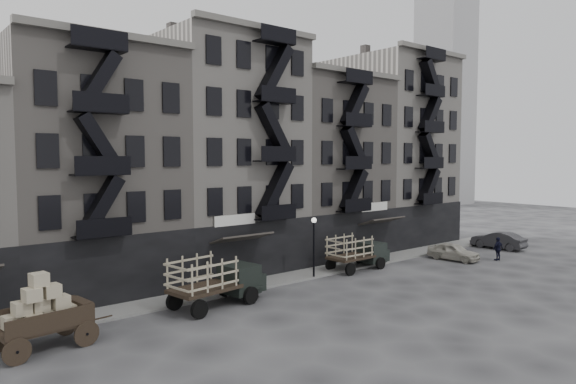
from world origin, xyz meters
TOP-DOWN VIEW (x-y plane):
  - ground at (0.00, 0.00)m, footprint 140.00×140.00m
  - sidewalk at (0.00, 3.75)m, footprint 55.00×2.50m
  - building_midwest at (-10.00, 9.83)m, footprint 10.00×11.35m
  - building_center at (-0.00, 9.82)m, footprint 10.00×11.35m
  - building_mideast at (10.00, 9.83)m, footprint 10.00×11.35m
  - building_east at (20.00, 9.82)m, footprint 10.00×11.35m
  - lamp_post at (3.00, 2.60)m, footprint 0.36×0.36m
  - distant_tower at (60.00, 30.00)m, footprint 8.00×8.00m
  - wagon at (-15.18, 0.60)m, footprint 4.31×2.67m
  - stake_truck_west at (-5.71, 1.30)m, footprint 6.12×3.07m
  - stake_truck_east at (7.48, 2.60)m, footprint 5.30×2.22m
  - car_east at (16.15, -0.03)m, footprint 2.14×4.33m
  - car_far at (23.99, 0.27)m, footprint 1.85×4.86m
  - pedestrian_west at (-15.63, 1.97)m, footprint 0.77×0.87m
  - pedestrian_mid at (-3.69, 0.98)m, footprint 0.94×0.78m
  - policeman at (18.84, -2.43)m, footprint 1.18×0.62m

SIDE VIEW (x-z plane):
  - ground at x=0.00m, z-range 0.00..0.00m
  - sidewalk at x=0.00m, z-range 0.00..0.15m
  - car_east at x=16.15m, z-range 0.00..1.42m
  - car_far at x=23.99m, z-range 0.00..1.58m
  - pedestrian_mid at x=-3.69m, z-range 0.00..1.75m
  - policeman at x=18.84m, z-range 0.00..1.92m
  - pedestrian_west at x=-15.63m, z-range 0.00..1.99m
  - stake_truck_east at x=7.48m, z-range 0.19..2.84m
  - stake_truck_west at x=-5.71m, z-range 0.21..3.17m
  - wagon at x=-15.18m, z-range 0.25..3.69m
  - lamp_post at x=3.00m, z-range 0.64..4.92m
  - building_midwest at x=-10.00m, z-range -0.60..15.60m
  - building_mideast at x=10.00m, z-range -0.60..15.60m
  - building_center at x=0.00m, z-range -0.60..17.60m
  - building_east at x=20.00m, z-range -0.60..18.60m
  - distant_tower at x=60.00m, z-range 0.76..66.76m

